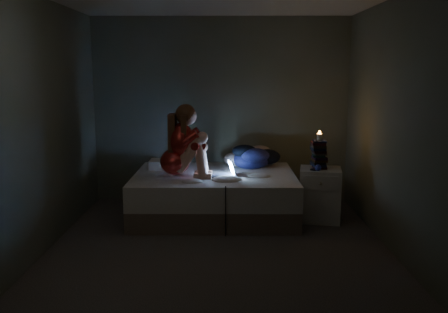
{
  "coord_description": "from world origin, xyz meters",
  "views": [
    {
      "loc": [
        0.08,
        -4.89,
        1.86
      ],
      "look_at": [
        0.05,
        1.0,
        0.8
      ],
      "focal_mm": 38.42,
      "sensor_mm": 36.0,
      "label": 1
    }
  ],
  "objects_px": {
    "laptop": "(222,168)",
    "nightstand": "(320,195)",
    "candle": "(319,136)",
    "bed": "(215,195)",
    "phone": "(316,169)",
    "woman": "(174,141)"
  },
  "relations": [
    {
      "from": "laptop",
      "to": "nightstand",
      "type": "height_order",
      "value": "laptop"
    },
    {
      "from": "woman",
      "to": "laptop",
      "type": "bearing_deg",
      "value": 6.34
    },
    {
      "from": "woman",
      "to": "phone",
      "type": "relative_size",
      "value": 6.48
    },
    {
      "from": "nightstand",
      "to": "phone",
      "type": "distance_m",
      "value": 0.36
    },
    {
      "from": "woman",
      "to": "laptop",
      "type": "distance_m",
      "value": 0.68
    },
    {
      "from": "candle",
      "to": "laptop",
      "type": "bearing_deg",
      "value": -179.84
    },
    {
      "from": "bed",
      "to": "phone",
      "type": "bearing_deg",
      "value": -11.85
    },
    {
      "from": "bed",
      "to": "woman",
      "type": "distance_m",
      "value": 0.9
    },
    {
      "from": "laptop",
      "to": "phone",
      "type": "distance_m",
      "value": 1.15
    },
    {
      "from": "woman",
      "to": "candle",
      "type": "bearing_deg",
      "value": 3.07
    },
    {
      "from": "nightstand",
      "to": "bed",
      "type": "bearing_deg",
      "value": -177.87
    },
    {
      "from": "candle",
      "to": "nightstand",
      "type": "bearing_deg",
      "value": -51.42
    },
    {
      "from": "candle",
      "to": "phone",
      "type": "distance_m",
      "value": 0.41
    },
    {
      "from": "bed",
      "to": "nightstand",
      "type": "height_order",
      "value": "nightstand"
    },
    {
      "from": "phone",
      "to": "candle",
      "type": "bearing_deg",
      "value": 86.93
    },
    {
      "from": "bed",
      "to": "woman",
      "type": "relative_size",
      "value": 2.25
    },
    {
      "from": "nightstand",
      "to": "candle",
      "type": "relative_size",
      "value": 8.29
    },
    {
      "from": "bed",
      "to": "phone",
      "type": "relative_size",
      "value": 14.55
    },
    {
      "from": "bed",
      "to": "candle",
      "type": "xyz_separation_m",
      "value": [
        1.3,
        -0.15,
        0.78
      ]
    },
    {
      "from": "phone",
      "to": "bed",
      "type": "bearing_deg",
      "value": -171.21
    },
    {
      "from": "laptop",
      "to": "nightstand",
      "type": "bearing_deg",
      "value": -15.86
    },
    {
      "from": "bed",
      "to": "phone",
      "type": "distance_m",
      "value": 1.33
    }
  ]
}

